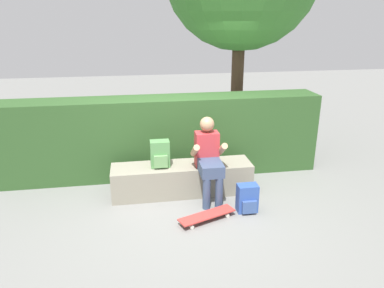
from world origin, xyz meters
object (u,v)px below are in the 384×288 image
object	(u,v)px
backpack_on_bench	(160,154)
backpack_on_ground	(247,199)
skateboard_near_person	(207,215)
person_skater	(209,157)
bench_main	(182,179)

from	to	relation	value
backpack_on_bench	backpack_on_ground	bearing A→B (deg)	-31.58
backpack_on_bench	skateboard_near_person	bearing A→B (deg)	-57.52
person_skater	backpack_on_bench	bearing A→B (deg)	162.73
person_skater	backpack_on_bench	xyz separation A→B (m)	(-0.69, 0.21, -0.00)
bench_main	backpack_on_bench	distance (m)	0.54
backpack_on_ground	bench_main	bearing A→B (deg)	138.92
bench_main	person_skater	world-z (taller)	person_skater
skateboard_near_person	backpack_on_bench	world-z (taller)	backpack_on_bench
backpack_on_ground	skateboard_near_person	bearing A→B (deg)	-166.06
backpack_on_ground	backpack_on_bench	bearing A→B (deg)	148.42
bench_main	person_skater	size ratio (longest dim) A/B	1.74
skateboard_near_person	backpack_on_ground	xyz separation A→B (m)	(0.60, 0.15, 0.12)
bench_main	skateboard_near_person	world-z (taller)	bench_main
backpack_on_bench	backpack_on_ground	xyz separation A→B (m)	(1.14, -0.70, -0.46)
bench_main	skateboard_near_person	bearing A→B (deg)	-75.92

